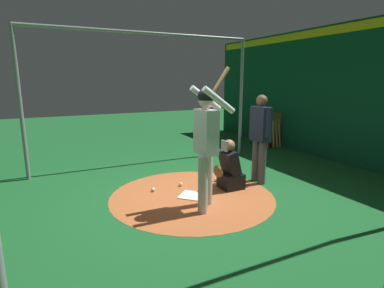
% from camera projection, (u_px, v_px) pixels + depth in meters
% --- Properties ---
extents(ground_plane, '(27.65, 27.65, 0.00)m').
position_uv_depth(ground_plane, '(192.00, 196.00, 5.47)').
color(ground_plane, '#195B28').
extents(dirt_circle, '(2.91, 2.91, 0.01)m').
position_uv_depth(dirt_circle, '(192.00, 196.00, 5.47)').
color(dirt_circle, '#B76033').
rests_on(dirt_circle, ground).
extents(home_plate, '(0.59, 0.59, 0.01)m').
position_uv_depth(home_plate, '(192.00, 195.00, 5.47)').
color(home_plate, white).
rests_on(home_plate, dirt_circle).
extents(batter, '(0.68, 0.49, 2.24)m').
position_uv_depth(batter, '(206.00, 136.00, 4.72)').
color(batter, '#BCBCC0').
rests_on(batter, ground).
extents(catcher, '(0.58, 0.40, 0.95)m').
position_uv_depth(catcher, '(229.00, 170.00, 5.77)').
color(catcher, black).
rests_on(catcher, ground).
extents(umpire, '(0.22, 0.49, 1.75)m').
position_uv_depth(umpire, '(260.00, 134.00, 6.01)').
color(umpire, '#4C4C51').
rests_on(umpire, ground).
extents(back_wall, '(0.22, 11.65, 3.36)m').
position_uv_depth(back_wall, '(364.00, 95.00, 7.01)').
color(back_wall, '#0F472D').
rests_on(back_wall, ground).
extents(cage_frame, '(5.37, 4.78, 3.10)m').
position_uv_depth(cage_frame, '(192.00, 73.00, 5.02)').
color(cage_frame, gray).
rests_on(cage_frame, ground).
extents(bat_rack, '(1.06, 0.20, 1.05)m').
position_uv_depth(bat_rack, '(277.00, 131.00, 9.36)').
color(bat_rack, olive).
rests_on(bat_rack, ground).
extents(baseball_0, '(0.07, 0.07, 0.07)m').
position_uv_depth(baseball_0, '(181.00, 184.00, 5.95)').
color(baseball_0, white).
rests_on(baseball_0, dirt_circle).
extents(baseball_1, '(0.07, 0.07, 0.07)m').
position_uv_depth(baseball_1, '(216.00, 180.00, 6.22)').
color(baseball_1, white).
rests_on(baseball_1, dirt_circle).
extents(baseball_2, '(0.07, 0.07, 0.07)m').
position_uv_depth(baseball_2, '(153.00, 190.00, 5.66)').
color(baseball_2, white).
rests_on(baseball_2, dirt_circle).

